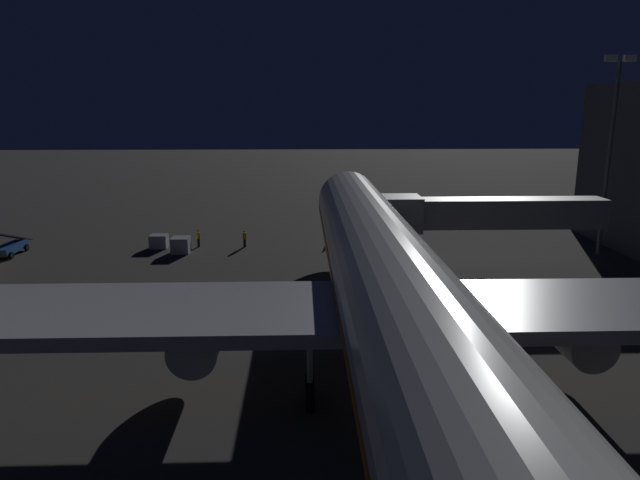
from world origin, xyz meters
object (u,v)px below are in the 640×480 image
airliner_at_gate (400,310)px  baggage_container_far_row (159,241)px  ground_crew_near_nose_gear (198,237)px  traffic_cone_nose_starboard (325,248)px  traffic_cone_nose_port (367,248)px  jet_bridge (476,213)px  ground_crew_by_belt_loader (244,238)px  belt_loader (10,247)px  apron_floodlight_mast (610,143)px  baggage_container_near_belt (181,245)px

airliner_at_gate → baggage_container_far_row: size_ratio=37.85×
ground_crew_near_nose_gear → traffic_cone_nose_starboard: ground_crew_near_nose_gear is taller
airliner_at_gate → traffic_cone_nose_port: (-2.20, -32.37, -5.20)m
jet_bridge → traffic_cone_nose_port: size_ratio=35.40×
airliner_at_gate → traffic_cone_nose_starboard: (2.20, -32.37, -5.20)m
baggage_container_far_row → ground_crew_by_belt_loader: bearing=-179.3°
baggage_container_far_row → traffic_cone_nose_port: baggage_container_far_row is taller
ground_crew_near_nose_gear → traffic_cone_nose_port: 17.91m
belt_loader → traffic_cone_nose_port: (-36.22, -0.70, -0.57)m
ground_crew_near_nose_gear → traffic_cone_nose_port: bearing=173.6°
apron_floodlight_mast → baggage_container_far_row: 46.56m
ground_crew_near_nose_gear → traffic_cone_nose_port: (-17.79, 1.98, -0.75)m
traffic_cone_nose_port → baggage_container_far_row: bearing=-4.4°
ground_crew_near_nose_gear → traffic_cone_nose_port: size_ratio=3.38×
belt_loader → baggage_container_far_row: (-14.33, -2.39, -0.14)m
apron_floodlight_mast → belt_loader: apron_floodlight_mast is taller
baggage_container_near_belt → airliner_at_gate: bearing=118.0°
belt_loader → baggage_container_near_belt: 17.07m
apron_floodlight_mast → ground_crew_near_nose_gear: size_ratio=10.41×
belt_loader → traffic_cone_nose_port: 36.23m
baggage_container_near_belt → baggage_container_far_row: (2.74, -2.12, -0.10)m
baggage_container_near_belt → ground_crew_near_nose_gear: (-1.37, -2.42, 0.22)m
jet_bridge → baggage_container_far_row: bearing=-19.6°
ground_crew_by_belt_loader → traffic_cone_nose_starboard: (-8.46, 1.79, -0.73)m
belt_loader → jet_bridge: bearing=169.3°
baggage_container_far_row → ground_crew_near_nose_gear: (-4.11, -0.30, 0.32)m
belt_loader → ground_crew_by_belt_loader: size_ratio=4.35×
apron_floodlight_mast → ground_crew_near_nose_gear: bearing=-6.1°
belt_loader → ground_crew_near_nose_gear: 18.63m
traffic_cone_nose_port → traffic_cone_nose_starboard: size_ratio=1.00×
baggage_container_near_belt → baggage_container_far_row: baggage_container_near_belt is taller
jet_bridge → ground_crew_near_nose_gear: (26.21, -11.10, -4.54)m
baggage_container_near_belt → ground_crew_near_nose_gear: 2.79m
jet_bridge → baggage_container_near_belt: 29.30m
baggage_container_near_belt → ground_crew_by_belt_loader: bearing=-160.5°
ground_crew_near_nose_gear → ground_crew_by_belt_loader: bearing=177.7°
jet_bridge → traffic_cone_nose_port: bearing=-47.3°
baggage_container_near_belt → traffic_cone_nose_starboard: (-14.75, -0.44, -0.53)m
ground_crew_by_belt_loader → traffic_cone_nose_port: (-12.86, 1.79, -0.73)m
traffic_cone_nose_port → ground_crew_near_nose_gear: bearing=-6.4°
baggage_container_near_belt → traffic_cone_nose_starboard: baggage_container_near_belt is taller
traffic_cone_nose_port → airliner_at_gate: bearing=86.1°
baggage_container_near_belt → baggage_container_far_row: 3.47m
airliner_at_gate → ground_crew_by_belt_loader: size_ratio=37.17×
apron_floodlight_mast → traffic_cone_nose_port: (23.30, -2.38, -10.85)m
airliner_at_gate → baggage_container_far_row: 39.62m
baggage_container_far_row → traffic_cone_nose_port: (-21.89, 1.68, -0.43)m
baggage_container_near_belt → ground_crew_by_belt_loader: ground_crew_by_belt_loader is taller
ground_crew_near_nose_gear → traffic_cone_nose_starboard: (-13.39, 1.98, -0.75)m
belt_loader → apron_floodlight_mast: bearing=178.4°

